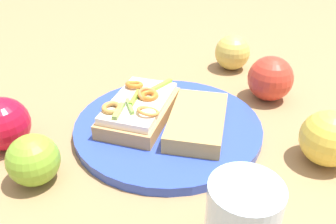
# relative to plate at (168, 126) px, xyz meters

# --- Properties ---
(ground_plane) EXTENTS (2.00, 2.00, 0.00)m
(ground_plane) POSITION_rel_plate_xyz_m (0.00, 0.00, -0.01)
(ground_plane) COLOR #946F47
(ground_plane) RESTS_ON ground
(plate) EXTENTS (0.30, 0.30, 0.01)m
(plate) POSITION_rel_plate_xyz_m (0.00, 0.00, 0.00)
(plate) COLOR #2D46B1
(plate) RESTS_ON ground_plane
(sandwich) EXTENTS (0.18, 0.16, 0.05)m
(sandwich) POSITION_rel_plate_xyz_m (-0.02, -0.04, 0.03)
(sandwich) COLOR tan
(sandwich) RESTS_ON plate
(bread_slice_side) EXTENTS (0.17, 0.13, 0.03)m
(bread_slice_side) POSITION_rel_plate_xyz_m (0.02, 0.04, 0.02)
(bread_slice_side) COLOR tan
(bread_slice_side) RESTS_ON plate
(apple_0) EXTENTS (0.11, 0.11, 0.08)m
(apple_0) POSITION_rel_plate_xyz_m (0.12, 0.20, 0.03)
(apple_0) COLOR gold
(apple_0) RESTS_ON ground_plane
(apple_1) EXTENTS (0.09, 0.09, 0.07)m
(apple_1) POSITION_rel_plate_xyz_m (0.08, -0.19, 0.03)
(apple_1) COLOR #78A72C
(apple_1) RESTS_ON ground_plane
(apple_2) EXTENTS (0.09, 0.09, 0.07)m
(apple_2) POSITION_rel_plate_xyz_m (-0.20, 0.18, 0.03)
(apple_2) COLOR gold
(apple_2) RESTS_ON ground_plane
(apple_3) EXTENTS (0.10, 0.10, 0.08)m
(apple_3) POSITION_rel_plate_xyz_m (-0.01, -0.24, 0.03)
(apple_3) COLOR red
(apple_3) RESTS_ON ground_plane
(apple_4) EXTENTS (0.10, 0.10, 0.08)m
(apple_4) POSITION_rel_plate_xyz_m (-0.06, 0.20, 0.03)
(apple_4) COLOR red
(apple_4) RESTS_ON ground_plane
(drinking_glass) EXTENTS (0.07, 0.07, 0.10)m
(drinking_glass) POSITION_rel_plate_xyz_m (0.24, 0.02, 0.04)
(drinking_glass) COLOR silver
(drinking_glass) RESTS_ON ground_plane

